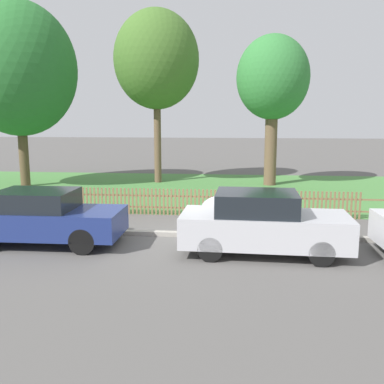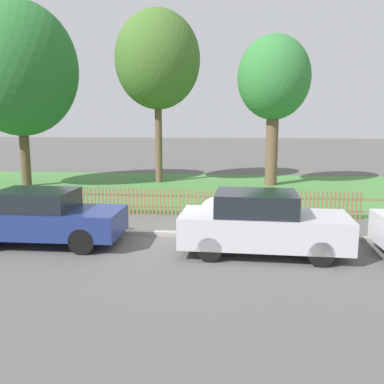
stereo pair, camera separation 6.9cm
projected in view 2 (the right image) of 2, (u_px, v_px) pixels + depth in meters
ground_plane at (188, 237)px, 11.70m from camera, size 120.00×120.00×0.00m
kerb_stone at (189, 234)px, 11.78m from camera, size 39.31×0.20×0.12m
grass_strip at (209, 189)px, 19.53m from camera, size 39.31×10.65×0.01m
park_fence at (197, 202)px, 14.25m from camera, size 39.31×0.05×0.89m
parked_car_black_saloon at (43, 217)px, 10.97m from camera, size 3.99×1.70×1.41m
parked_car_navy_estate at (262, 223)px, 10.16m from camera, size 4.00×1.75×1.50m
covered_motorcycle at (234, 209)px, 12.13m from camera, size 1.92×0.87×1.10m
tree_nearest_kerb at (19, 69)px, 19.59m from camera, size 5.31×5.31×8.50m
tree_behind_motorcycle at (158, 60)px, 20.73m from camera, size 4.14×4.14×8.40m
tree_mid_park at (274, 79)px, 20.01m from camera, size 3.41×3.41×7.07m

